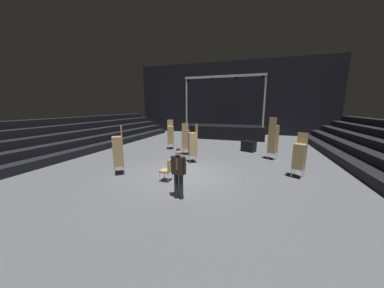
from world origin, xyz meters
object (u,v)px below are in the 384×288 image
chair_stack_front_left (186,139)px  chair_stack_mid_centre (299,156)px  chair_stack_mid_left (118,151)px  loose_chair_near_man (168,169)px  chair_stack_rear_left (193,144)px  equipment_road_case (249,146)px  stage_riser (224,131)px  man_with_tie (178,170)px  chair_stack_mid_right (273,139)px  chair_stack_front_right (171,135)px

chair_stack_front_left → chair_stack_mid_centre: chair_stack_front_left is taller
chair_stack_front_left → chair_stack_mid_left: 4.77m
chair_stack_front_left → loose_chair_near_man: size_ratio=2.17×
chair_stack_rear_left → equipment_road_case: 4.78m
chair_stack_mid_left → equipment_road_case: (5.46, 6.68, -0.75)m
chair_stack_rear_left → loose_chair_near_man: size_ratio=2.26×
chair_stack_mid_centre → stage_riser: bearing=-37.8°
man_with_tie → equipment_road_case: man_with_tie is taller
chair_stack_mid_right → loose_chair_near_man: chair_stack_mid_right is taller
chair_stack_front_right → chair_stack_mid_left: bearing=63.5°
chair_stack_front_left → chair_stack_front_right: 2.06m
chair_stack_front_right → chair_stack_mid_centre: 8.53m
stage_riser → chair_stack_front_right: bearing=-114.4°
equipment_road_case → chair_stack_rear_left: bearing=-127.2°
man_with_tie → equipment_road_case: 8.33m
chair_stack_mid_left → chair_stack_rear_left: size_ratio=1.04×
chair_stack_front_left → man_with_tie: bearing=-82.4°
chair_stack_mid_left → chair_stack_mid_centre: chair_stack_mid_left is taller
chair_stack_mid_centre → chair_stack_front_right: bearing=1.2°
man_with_tie → chair_stack_front_left: bearing=-64.6°
man_with_tie → chair_stack_front_right: (-3.46, 7.13, 0.08)m
chair_stack_mid_right → equipment_road_case: 2.40m
stage_riser → loose_chair_near_man: size_ratio=8.02×
chair_stack_front_right → chair_stack_mid_centre: bearing=127.9°
chair_stack_front_right → equipment_road_case: size_ratio=2.37×
chair_stack_front_right → chair_stack_mid_centre: (7.69, -3.69, -0.08)m
chair_stack_front_right → equipment_road_case: bearing=163.2°
stage_riser → chair_stack_mid_left: 12.50m
chair_stack_rear_left → loose_chair_near_man: 3.04m
chair_stack_front_left → equipment_road_case: (3.83, 2.20, -0.67)m
chair_stack_mid_right → equipment_road_case: size_ratio=2.75×
chair_stack_front_right → chair_stack_mid_right: bearing=146.7°
loose_chair_near_man → man_with_tie: bearing=-139.8°
chair_stack_front_left → chair_stack_rear_left: (0.98, -1.57, 0.04)m
stage_riser → man_with_tie: 13.55m
man_with_tie → chair_stack_mid_left: (-3.46, 1.38, 0.12)m
stage_riser → loose_chair_near_man: (-0.45, -12.24, -0.17)m
man_with_tie → chair_stack_mid_right: (3.38, 6.31, 0.25)m
chair_stack_mid_left → loose_chair_near_man: bearing=-130.1°
chair_stack_front_right → chair_stack_mid_right: size_ratio=0.86×
man_with_tie → loose_chair_near_man: (-1.01, 1.30, -0.45)m
loose_chair_near_man → stage_riser: bearing=0.3°
man_with_tie → equipment_road_case: (2.00, 8.06, -0.63)m
chair_stack_mid_right → chair_stack_rear_left: bearing=-123.9°
man_with_tie → chair_stack_front_right: size_ratio=0.82×
chair_stack_front_right → equipment_road_case: 5.58m
chair_stack_front_right → chair_stack_mid_right: (6.84, -0.82, 0.17)m
chair_stack_front_left → chair_stack_front_right: size_ratio=0.96×
stage_riser → chair_stack_mid_left: size_ratio=3.41×
chair_stack_mid_centre → chair_stack_rear_left: bearing=17.3°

